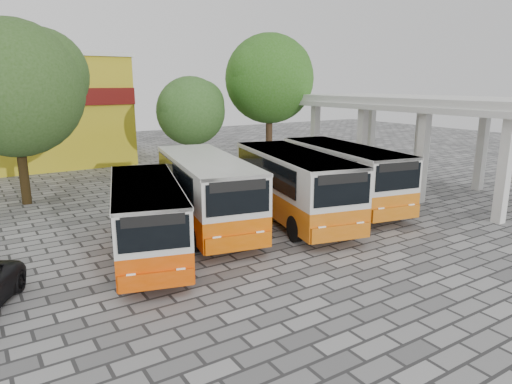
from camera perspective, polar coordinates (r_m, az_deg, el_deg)
ground at (r=18.96m, az=9.22°, el=-5.71°), size 90.00×90.00×0.00m
terminal_shelter at (r=28.43m, az=20.31°, el=10.15°), size 6.80×15.80×5.40m
bus_far_left at (r=16.93m, az=-13.53°, el=-2.69°), size 4.26×7.99×2.72m
bus_centre_left at (r=19.73m, az=-6.26°, el=0.55°), size 4.25×8.97×3.09m
bus_centre_right at (r=20.79m, az=4.71°, el=1.31°), size 4.48×9.09×3.12m
bus_far_right at (r=23.61m, az=10.81°, el=2.52°), size 4.14×8.91×3.07m
tree_left at (r=26.08m, az=-27.93°, el=11.84°), size 7.12×6.78×9.28m
tree_middle at (r=29.87m, az=-8.09°, el=10.26°), size 4.60×4.38×6.60m
tree_right at (r=32.80m, az=1.78°, el=14.31°), size 6.48×6.17×9.52m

